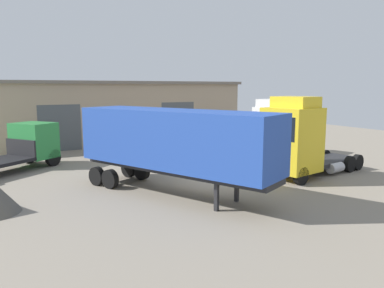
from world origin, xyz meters
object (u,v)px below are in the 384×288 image
object	(u,v)px
tractor_unit_white	(270,128)
tractor_unit_yellow	(297,140)
container_trailer_white	(174,141)
flatbed_truck_green	(20,148)

from	to	relation	value
tractor_unit_white	tractor_unit_yellow	world-z (taller)	tractor_unit_yellow
container_trailer_white	flatbed_truck_green	world-z (taller)	container_trailer_white
tractor_unit_yellow	flatbed_truck_green	world-z (taller)	tractor_unit_yellow
container_trailer_white	flatbed_truck_green	distance (m)	11.05
container_trailer_white	tractor_unit_yellow	bearing A→B (deg)	63.05
container_trailer_white	tractor_unit_yellow	distance (m)	7.30
container_trailer_white	flatbed_truck_green	size ratio (longest dim) A/B	1.37
flatbed_truck_green	tractor_unit_white	bearing A→B (deg)	-45.59
tractor_unit_yellow	tractor_unit_white	bearing A→B (deg)	-129.65
tractor_unit_yellow	flatbed_truck_green	size ratio (longest dim) A/B	0.95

